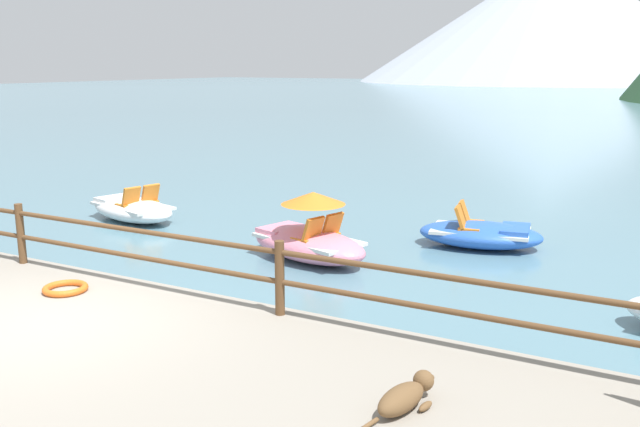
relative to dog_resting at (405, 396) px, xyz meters
name	(u,v)px	position (x,y,z in m)	size (l,w,h in m)	color
ground_plane	(578,121)	(-4.66, 39.96, -0.52)	(200.00, 200.00, 0.00)	slate
dock_railing	(135,246)	(-4.66, 1.51, 0.46)	(23.92, 0.12, 0.95)	brown
dog_resting	(405,396)	(0.00, 0.00, 0.00)	(0.43, 1.06, 0.26)	brown
life_ring	(65,288)	(-5.35, 0.85, -0.08)	(0.61, 0.61, 0.09)	orange
pedal_boat_0	(132,209)	(-8.98, 5.95, -0.26)	(2.75, 1.81, 0.84)	white
pedal_boat_2	(308,238)	(-3.89, 5.05, -0.11)	(2.78, 1.86, 1.26)	pink
pedal_boat_3	(481,234)	(-1.42, 7.43, -0.26)	(2.53, 1.66, 0.83)	blue
distant_peak	(554,18)	(-24.59, 135.69, 11.28)	(73.50, 73.50, 23.61)	#A8B2C1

